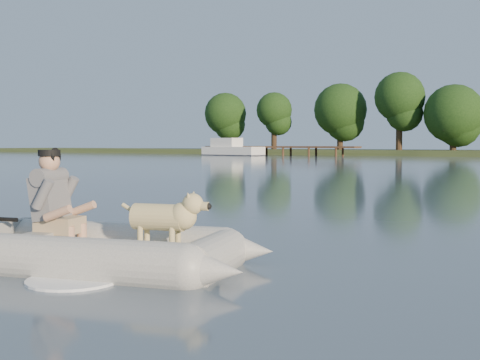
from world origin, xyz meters
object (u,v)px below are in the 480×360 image
Objects in this scene: cabin_cruiser at (233,147)px; dog at (159,222)px; dock at (279,151)px; dinghy at (103,214)px; man at (52,195)px.

dog is at bearing -51.09° from cabin_cruiser.
dog is (26.81, -52.46, -0.03)m from dock.
dinghy is 5.16× the size of dog.
dog is (1.24, 0.32, -0.25)m from man.
man is 0.14× the size of cabin_cruiser.
dock is 17.58× the size of man.
cabin_cruiser reaches higher than dog.
dinghy reaches higher than dock.
dog is (0.58, 0.20, -0.07)m from dinghy.
dinghy reaches higher than dog.
cabin_cruiser is at bearing 107.28° from dog.
man is at bearing 175.76° from dinghy.
cabin_cruiser is (-30.28, 50.96, 0.23)m from man.
cabin_cruiser is (-31.52, 50.64, 0.48)m from dog.
dock is at bearing 101.85° from dinghy.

